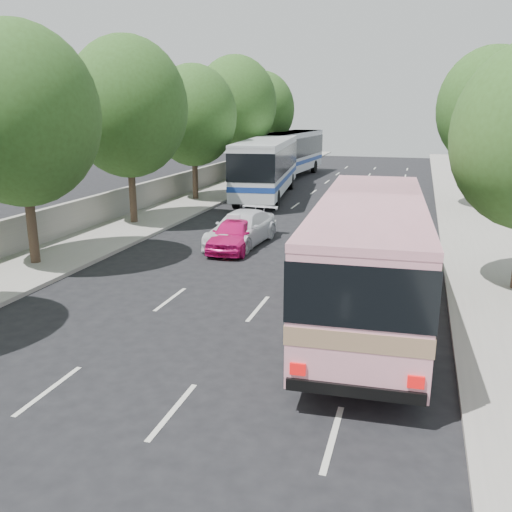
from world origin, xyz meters
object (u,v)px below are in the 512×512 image
at_px(pink_taxi, 234,234).
at_px(tour_coach_rear, 289,150).
at_px(pink_bus, 370,247).
at_px(tour_coach_front, 267,163).
at_px(white_pickup, 241,229).

xyz_separation_m(pink_taxi, tour_coach_rear, (-3.67, 25.59, 1.67)).
bearing_deg(pink_bus, tour_coach_front, 109.72).
distance_m(pink_taxi, tour_coach_front, 14.49).
relative_size(pink_bus, tour_coach_rear, 0.84).
relative_size(white_pickup, tour_coach_rear, 0.37).
bearing_deg(pink_taxi, tour_coach_front, 97.28).
height_order(white_pickup, tour_coach_rear, tour_coach_rear).
height_order(pink_bus, tour_coach_rear, tour_coach_rear).
xyz_separation_m(tour_coach_front, tour_coach_rear, (-1.17, 11.42, 0.02)).
bearing_deg(tour_coach_front, pink_taxi, -87.30).
distance_m(tour_coach_front, tour_coach_rear, 11.48).
bearing_deg(pink_bus, pink_taxi, 130.49).
xyz_separation_m(pink_bus, tour_coach_rear, (-9.87, 32.11, 0.18)).
distance_m(white_pickup, tour_coach_front, 13.49).
xyz_separation_m(pink_taxi, white_pickup, (0.00, 1.02, 0.04)).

